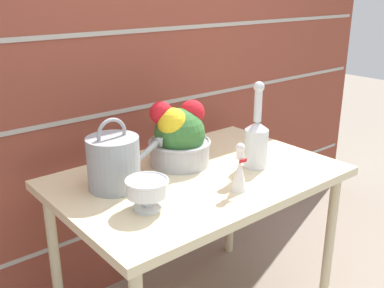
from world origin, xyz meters
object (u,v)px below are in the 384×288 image
object	(u,v)px
crystal_pedestal_bowl	(147,189)
watering_can	(114,162)
flower_planter	(179,137)
figurine_vase	(239,171)
glass_decanter	(256,140)

from	to	relation	value
crystal_pedestal_bowl	watering_can	bearing A→B (deg)	88.47
flower_planter	figurine_vase	bearing A→B (deg)	-88.29
flower_planter	figurine_vase	distance (m)	0.36
flower_planter	watering_can	bearing A→B (deg)	-174.39
watering_can	figurine_vase	size ratio (longest dim) A/B	1.81
glass_decanter	figurine_vase	distance (m)	0.26
crystal_pedestal_bowl	glass_decanter	bearing A→B (deg)	2.87
flower_planter	glass_decanter	size ratio (longest dim) A/B	0.77
figurine_vase	flower_planter	bearing A→B (deg)	91.71
watering_can	crystal_pedestal_bowl	distance (m)	0.23
crystal_pedestal_bowl	glass_decanter	world-z (taller)	glass_decanter
glass_decanter	flower_planter	bearing A→B (deg)	135.17
watering_can	flower_planter	size ratio (longest dim) A/B	1.21
glass_decanter	figurine_vase	world-z (taller)	glass_decanter
flower_planter	figurine_vase	xyz separation A→B (m)	(0.01, -0.35, -0.05)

